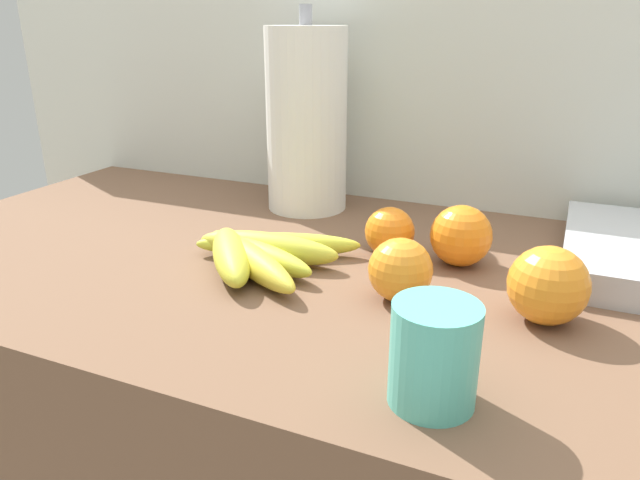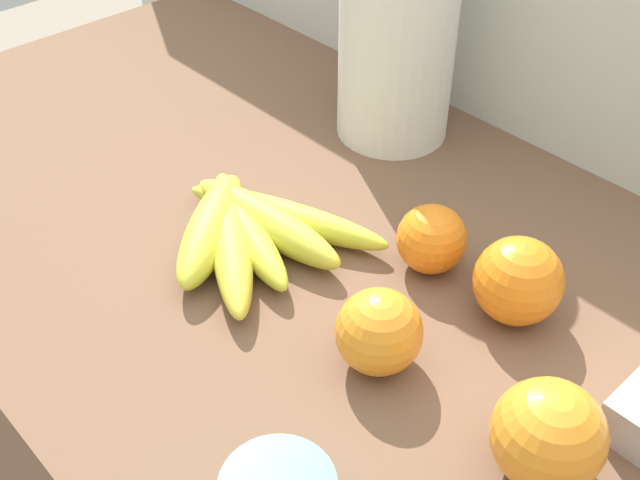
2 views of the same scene
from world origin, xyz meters
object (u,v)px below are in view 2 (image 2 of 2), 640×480
at_px(orange_back_right, 518,281).
at_px(paper_towel_roll, 399,15).
at_px(orange_center, 432,239).
at_px(banana_bunch, 245,228).
at_px(orange_back_left, 548,436).
at_px(orange_far_right, 376,330).

distance_m(orange_back_right, paper_towel_roll, 0.33).
distance_m(orange_center, paper_towel_roll, 0.27).
bearing_deg(banana_bunch, orange_center, 36.61).
xyz_separation_m(orange_back_left, orange_far_right, (-0.15, -0.01, -0.00)).
bearing_deg(orange_center, orange_back_right, 3.46).
distance_m(orange_center, orange_back_right, 0.09).
xyz_separation_m(orange_back_left, orange_center, (-0.20, 0.11, -0.01)).
bearing_deg(paper_towel_roll, banana_bunch, -79.72).
height_order(orange_far_right, paper_towel_roll, paper_towel_roll).
distance_m(orange_back_left, paper_towel_roll, 0.48).
distance_m(orange_back_left, orange_back_right, 0.16).
height_order(orange_center, orange_far_right, orange_far_right).
distance_m(orange_back_right, orange_far_right, 0.14).
height_order(orange_back_left, paper_towel_roll, paper_towel_roll).
relative_size(orange_back_right, orange_far_right, 1.09).
xyz_separation_m(orange_center, paper_towel_roll, (-0.19, 0.15, 0.11)).
height_order(orange_center, paper_towel_roll, paper_towel_roll).
relative_size(banana_bunch, orange_back_left, 2.62).
height_order(orange_back_left, orange_far_right, orange_back_left).
relative_size(orange_center, orange_far_right, 0.92).
bearing_deg(orange_far_right, orange_back_left, 4.18).
relative_size(orange_back_right, paper_towel_roll, 0.25).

